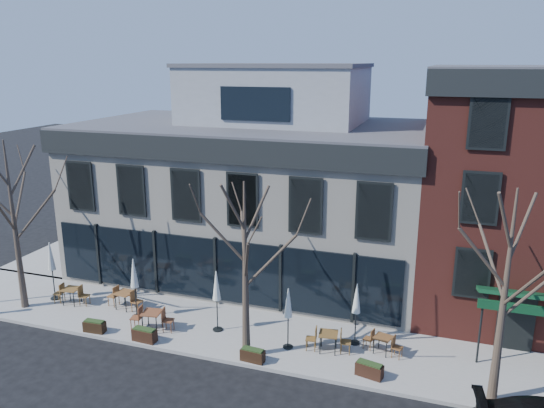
% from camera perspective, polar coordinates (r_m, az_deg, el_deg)
% --- Properties ---
extents(ground, '(120.00, 120.00, 0.00)m').
position_cam_1_polar(ground, '(26.03, -5.88, -10.86)').
color(ground, black).
rests_on(ground, ground).
extents(sidewalk_front, '(33.50, 4.70, 0.15)m').
position_cam_1_polar(sidewalk_front, '(23.15, -0.56, -14.09)').
color(sidewalk_front, gray).
rests_on(sidewalk_front, ground).
extents(sidewalk_side, '(4.50, 12.00, 0.15)m').
position_cam_1_polar(sidewalk_side, '(36.27, -18.33, -3.80)').
color(sidewalk_side, gray).
rests_on(sidewalk_side, ground).
extents(corner_building, '(18.39, 10.39, 11.10)m').
position_cam_1_polar(corner_building, '(28.84, -1.87, 1.80)').
color(corner_building, silver).
rests_on(corner_building, ground).
extents(red_brick_building, '(8.20, 11.78, 11.18)m').
position_cam_1_polar(red_brick_building, '(27.01, 24.71, 1.47)').
color(red_brick_building, maroon).
rests_on(red_brick_building, ground).
extents(tree_corner, '(3.93, 3.98, 7.92)m').
position_cam_1_polar(tree_corner, '(26.70, -25.97, -1.92)').
color(tree_corner, '#382B21').
rests_on(tree_corner, sidewalk_front).
extents(tree_mid, '(3.50, 3.55, 7.04)m').
position_cam_1_polar(tree_mid, '(20.12, -2.88, -7.03)').
color(tree_mid, '#382B21').
rests_on(tree_mid, sidewalk_front).
extents(tree_right, '(3.72, 3.77, 7.48)m').
position_cam_1_polar(tree_right, '(18.95, 23.74, -9.09)').
color(tree_right, '#382B21').
rests_on(tree_right, sidewalk_front).
extents(cafe_set_0, '(1.85, 0.80, 0.96)m').
position_cam_1_polar(cafe_set_0, '(27.31, -20.76, -9.05)').
color(cafe_set_0, brown).
rests_on(cafe_set_0, sidewalk_front).
extents(cafe_set_1, '(1.93, 0.85, 1.00)m').
position_cam_1_polar(cafe_set_1, '(26.05, -15.54, -9.74)').
color(cafe_set_1, brown).
rests_on(cafe_set_1, sidewalk_front).
extents(cafe_set_2, '(1.99, 0.89, 1.02)m').
position_cam_1_polar(cafe_set_2, '(23.85, -12.78, -11.93)').
color(cafe_set_2, brown).
rests_on(cafe_set_2, sidewalk_front).
extents(cafe_set_4, '(1.88, 0.83, 0.97)m').
position_cam_1_polar(cafe_set_4, '(21.88, 6.07, -14.32)').
color(cafe_set_4, brown).
rests_on(cafe_set_4, sidewalk_front).
extents(cafe_set_5, '(1.68, 0.84, 0.86)m').
position_cam_1_polar(cafe_set_5, '(22.12, 11.82, -14.40)').
color(cafe_set_5, brown).
rests_on(cafe_set_5, sidewalk_front).
extents(umbrella_0, '(0.46, 0.46, 2.90)m').
position_cam_1_polar(umbrella_0, '(27.59, -22.68, -5.52)').
color(umbrella_0, black).
rests_on(umbrella_0, sidewalk_front).
extents(umbrella_1, '(0.45, 0.45, 2.80)m').
position_cam_1_polar(umbrella_1, '(24.51, -14.62, -7.55)').
color(umbrella_1, black).
rests_on(umbrella_1, sidewalk_front).
extents(umbrella_2, '(0.44, 0.44, 2.73)m').
position_cam_1_polar(umbrella_2, '(22.77, -5.99, -9.07)').
color(umbrella_2, black).
rests_on(umbrella_2, sidewalk_front).
extents(umbrella_3, '(0.42, 0.42, 2.60)m').
position_cam_1_polar(umbrella_3, '(21.39, 1.76, -10.92)').
color(umbrella_3, black).
rests_on(umbrella_3, sidewalk_front).
extents(umbrella_4, '(0.42, 0.42, 2.64)m').
position_cam_1_polar(umbrella_4, '(21.93, 9.07, -10.34)').
color(umbrella_4, black).
rests_on(umbrella_4, sidewalk_front).
extents(planter_0, '(0.96, 0.43, 0.53)m').
position_cam_1_polar(planter_0, '(24.47, -18.55, -12.34)').
color(planter_0, black).
rests_on(planter_0, sidewalk_front).
extents(planter_1, '(1.04, 0.46, 0.57)m').
position_cam_1_polar(planter_1, '(23.17, -13.55, -13.51)').
color(planter_1, black).
rests_on(planter_1, sidewalk_front).
extents(planter_2, '(0.96, 0.45, 0.53)m').
position_cam_1_polar(planter_2, '(21.27, -2.10, -15.91)').
color(planter_2, black).
rests_on(planter_2, sidewalk_front).
extents(planter_3, '(1.06, 0.62, 0.56)m').
position_cam_1_polar(planter_3, '(20.69, 10.44, -17.11)').
color(planter_3, black).
rests_on(planter_3, sidewalk_front).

